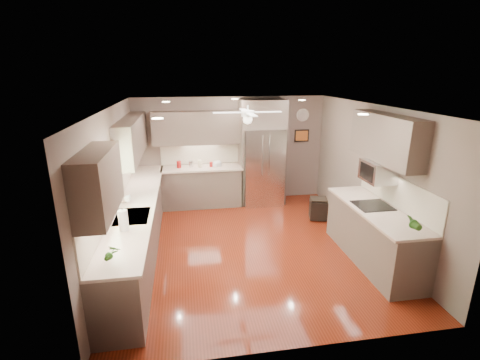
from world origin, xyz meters
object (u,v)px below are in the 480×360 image
object	(u,v)px
potted_plant_right	(413,223)
bowl	(217,165)
canister_a	(179,164)
canister_d	(211,164)
microwave	(378,171)
potted_plant_left	(112,253)
soap_bottle	(128,198)
paper_towel	(123,221)
canister_c	(200,163)
canister_b	(191,164)
stool	(318,209)
refrigerator	(262,155)

from	to	relation	value
potted_plant_right	bowl	distance (m)	4.51
canister_a	bowl	distance (m)	0.88
canister_d	microwave	bearing A→B (deg)	-47.16
potted_plant_left	microwave	world-z (taller)	microwave
canister_a	soap_bottle	bearing A→B (deg)	-111.31
potted_plant_left	soap_bottle	bearing A→B (deg)	93.20
canister_a	paper_towel	world-z (taller)	paper_towel
paper_towel	canister_c	bearing A→B (deg)	69.17
canister_b	bowl	world-z (taller)	canister_b
canister_c	paper_towel	xyz separation A→B (m)	(-1.21, -3.18, 0.05)
canister_d	stool	size ratio (longest dim) A/B	0.25
canister_a	potted_plant_left	xyz separation A→B (m)	(-0.72, -4.10, 0.06)
soap_bottle	potted_plant_left	size ratio (longest dim) A/B	0.61
canister_c	potted_plant_left	world-z (taller)	potted_plant_left
microwave	bowl	bearing A→B (deg)	131.24
canister_d	soap_bottle	xyz separation A→B (m)	(-1.56, -2.10, 0.03)
refrigerator	canister_a	bearing A→B (deg)	178.59
canister_a	soap_bottle	world-z (taller)	soap_bottle
refrigerator	potted_plant_left	bearing A→B (deg)	-123.23
refrigerator	stool	size ratio (longest dim) A/B	5.48
bowl	stool	world-z (taller)	bowl
potted_plant_right	potted_plant_left	bearing A→B (deg)	-177.47
canister_b	potted_plant_right	bearing A→B (deg)	-54.05
canister_c	bowl	distance (m)	0.40
potted_plant_right	refrigerator	world-z (taller)	refrigerator
canister_a	potted_plant_right	xyz separation A→B (m)	(3.14, -3.93, 0.07)
refrigerator	microwave	bearing A→B (deg)	-63.91
canister_b	microwave	xyz separation A→B (m)	(2.99, -2.78, 0.47)
microwave	paper_towel	size ratio (longest dim) A/B	1.68
stool	canister_c	bearing A→B (deg)	153.31
canister_c	potted_plant_right	xyz separation A→B (m)	(2.67, -3.91, 0.06)
canister_d	canister_b	bearing A→B (deg)	173.27
potted_plant_right	paper_towel	size ratio (longest dim) A/B	0.91
canister_c	refrigerator	size ratio (longest dim) A/B	0.06
canister_a	refrigerator	size ratio (longest dim) A/B	0.06
soap_bottle	canister_d	bearing A→B (deg)	53.40
stool	refrigerator	bearing A→B (deg)	129.28
canister_c	canister_d	distance (m)	0.26
canister_c	stool	bearing A→B (deg)	-26.69
soap_bottle	potted_plant_left	bearing A→B (deg)	-86.80
canister_b	soap_bottle	distance (m)	2.42
potted_plant_right	soap_bottle	bearing A→B (deg)	155.57
potted_plant_right	paper_towel	bearing A→B (deg)	169.33
paper_towel	soap_bottle	bearing A→B (deg)	95.05
paper_towel	canister_b	bearing A→B (deg)	72.66
soap_bottle	microwave	world-z (taller)	microwave
soap_bottle	refrigerator	bearing A→B (deg)	36.91
canister_c	paper_towel	world-z (taller)	paper_towel
canister_b	microwave	world-z (taller)	microwave
canister_c	refrigerator	world-z (taller)	refrigerator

